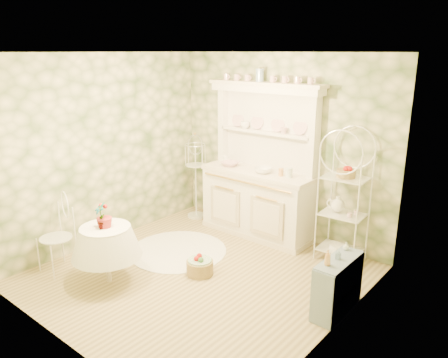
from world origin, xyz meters
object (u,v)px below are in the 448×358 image
Objects in this scene: side_shelf at (337,288)px; floor_basket at (200,267)px; birdcage_stand at (196,177)px; round_table at (107,255)px; bakers_rack at (344,197)px; kitchen_dresser at (258,162)px; cafe_chair at (56,242)px.

floor_basket is at bearing -165.30° from side_shelf.
birdcage_stand is 4.51× the size of floor_basket.
round_table reaches higher than floor_basket.
side_shelf is at bearing -19.38° from birdcage_stand.
bakers_rack is 5.78× the size of floor_basket.
bakers_rack is at bearing 50.72° from round_table.
round_table is 0.50× the size of birdcage_stand.
floor_basket is (0.74, 0.84, -0.25)m from round_table.
round_table is at bearing -132.93° from bakers_rack.
kitchen_dresser is 2.52m from round_table.
round_table is at bearing -131.14° from floor_basket.
floor_basket is (-1.18, -1.50, -0.79)m from bakers_rack.
kitchen_dresser is 7.40× the size of floor_basket.
birdcage_stand is at bearing 178.02° from bakers_rack.
cafe_chair is at bearing -143.51° from floor_basket.
kitchen_dresser is 2.37m from side_shelf.
birdcage_stand is (-3.08, 1.09, 0.42)m from side_shelf.
round_table is 0.88× the size of cafe_chair.
floor_basket is at bearing -131.84° from bakers_rack.
round_table is (-1.92, -2.34, -0.55)m from bakers_rack.
bakers_rack is 2.58× the size of round_table.
cafe_chair is (-3.15, -1.42, 0.11)m from side_shelf.
bakers_rack is 2.58m from birdcage_stand.
side_shelf is 2.12× the size of floor_basket.
kitchen_dresser is 3.50× the size of side_shelf.
bakers_rack is at bearing 51.81° from floor_basket.
kitchen_dresser is at bearing 176.91° from bakers_rack.
bakers_rack reaches higher than birdcage_stand.
cafe_chair is 2.53m from birdcage_stand.
side_shelf is 0.47× the size of birdcage_stand.
bakers_rack is 3.73m from cafe_chair.
side_shelf is 1.73m from floor_basket.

